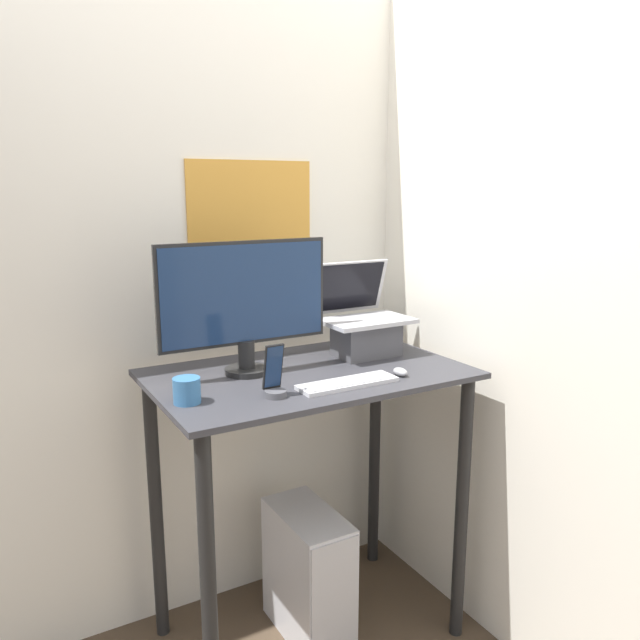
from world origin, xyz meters
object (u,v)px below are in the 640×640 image
at_px(cell_phone, 275,381).
at_px(monitor, 245,304).
at_px(keyboard, 348,383).
at_px(laptop, 364,329).
at_px(computer_tower, 309,574).
at_px(mouse, 400,372).

bearing_deg(cell_phone, monitor, 85.37).
bearing_deg(keyboard, laptop, 48.72).
distance_m(laptop, cell_phone, 0.59).
bearing_deg(cell_phone, computer_tower, 40.82).
bearing_deg(keyboard, mouse, -0.18).
relative_size(keyboard, mouse, 5.45).
bearing_deg(mouse, cell_phone, 177.53).
xyz_separation_m(laptop, cell_phone, (-0.51, -0.28, -0.05)).
relative_size(keyboard, cell_phone, 2.05).
height_order(mouse, computer_tower, mouse).
distance_m(laptop, keyboard, 0.40).
height_order(keyboard, cell_phone, cell_phone).
xyz_separation_m(monitor, keyboard, (0.23, -0.29, -0.24)).
distance_m(mouse, computer_tower, 0.88).
bearing_deg(cell_phone, keyboard, -4.38).
distance_m(cell_phone, computer_tower, 0.90).
distance_m(monitor, keyboard, 0.44).
xyz_separation_m(laptop, monitor, (-0.49, -0.00, 0.14)).
xyz_separation_m(keyboard, cell_phone, (-0.26, 0.02, 0.04)).
height_order(laptop, mouse, laptop).
xyz_separation_m(keyboard, computer_tower, (-0.03, 0.21, -0.81)).
relative_size(laptop, mouse, 5.62).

